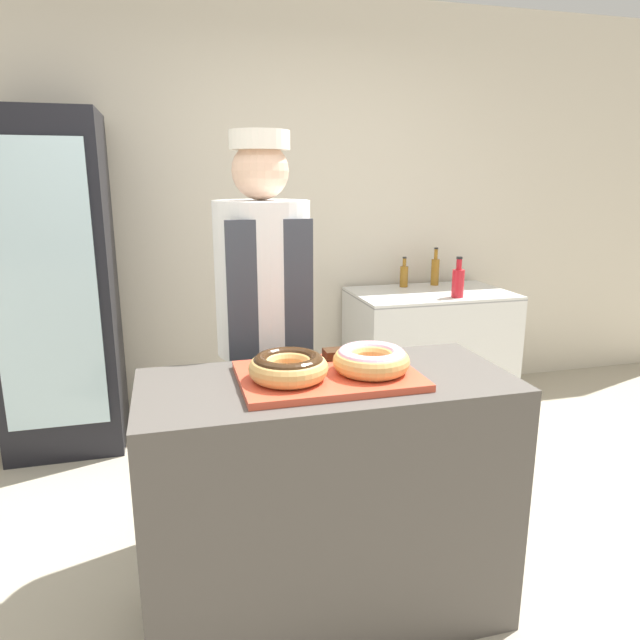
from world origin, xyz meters
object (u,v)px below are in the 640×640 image
baker_person (264,334)px  beverage_fridge (55,287)px  serving_tray (328,376)px  bottle_amber_b (435,271)px  donut_light_glaze (371,359)px  bottle_amber (404,275)px  chest_freezer (428,348)px  bottle_red (458,282)px  donut_chocolate_glaze (288,366)px  brownie_back_left (299,357)px  brownie_back_right (334,354)px

baker_person → beverage_fridge: size_ratio=0.91×
serving_tray → bottle_amber_b: 2.38m
baker_person → serving_tray: bearing=-78.2°
beverage_fridge → donut_light_glaze: bearing=-54.5°
bottle_amber → bottle_amber_b: bottle_amber_b is taller
chest_freezer → bottle_red: 0.55m
bottle_amber_b → donut_light_glaze: bearing=-121.3°
beverage_fridge → bottle_amber_b: (2.48, 0.23, -0.04)m
bottle_red → donut_chocolate_glaze: bearing=-132.8°
beverage_fridge → bottle_red: (2.43, -0.20, -0.05)m
donut_chocolate_glaze → chest_freezer: 2.31m
serving_tray → beverage_fridge: 2.07m
donut_light_glaze → baker_person: 0.65m
baker_person → bottle_amber: size_ratio=8.15×
brownie_back_left → bottle_amber_b: size_ratio=0.27×
chest_freezer → bottle_red: bottle_red is taller
donut_light_glaze → bottle_red: 1.95m
brownie_back_left → bottle_red: size_ratio=0.27×
bottle_red → brownie_back_right: bearing=-131.8°
brownie_back_left → chest_freezer: brownie_back_left is taller
brownie_back_right → beverage_fridge: beverage_fridge is taller
brownie_back_left → bottle_red: 1.95m
donut_light_glaze → chest_freezer: size_ratio=0.24×
baker_person → beverage_fridge: bearing=130.6°
donut_light_glaze → chest_freezer: 2.15m
serving_tray → bottle_red: bearing=49.5°
brownie_back_left → donut_chocolate_glaze: bearing=-113.4°
beverage_fridge → chest_freezer: size_ratio=1.81×
chest_freezer → serving_tray: bearing=-125.0°
baker_person → bottle_amber: bearing=48.5°
bottle_amber → bottle_amber_b: 0.24m
donut_chocolate_glaze → serving_tray: bearing=13.3°
donut_light_glaze → brownie_back_left: size_ratio=3.57×
serving_tray → donut_chocolate_glaze: bearing=-166.7°
donut_chocolate_glaze → chest_freezer: donut_chocolate_glaze is taller
beverage_fridge → donut_chocolate_glaze: bearing=-61.0°
bottle_amber → beverage_fridge: bearing=-174.4°
brownie_back_left → bottle_amber: size_ratio=0.34×
serving_tray → beverage_fridge: beverage_fridge is taller
serving_tray → donut_light_glaze: donut_light_glaze is taller
serving_tray → bottle_red: 2.01m
brownie_back_right → donut_light_glaze: bearing=-66.6°
donut_chocolate_glaze → bottle_amber_b: 2.49m
bottle_red → brownie_back_left: bearing=-134.6°
chest_freezer → bottle_amber: size_ratio=4.97×
bottle_red → bottle_amber_b: 0.44m
donut_chocolate_glaze → donut_light_glaze: same height
bottle_red → bottle_amber_b: (0.05, 0.43, 0.00)m
brownie_back_right → beverage_fridge: size_ratio=0.04×
serving_tray → brownie_back_left: brownie_back_left is taller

